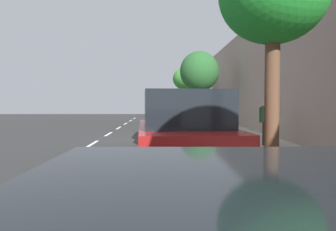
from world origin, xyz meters
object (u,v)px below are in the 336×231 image
Objects in this scene: parked_suv_red_second at (182,134)px; fire_hydrant at (202,127)px; cyclist_with_backpack at (183,115)px; street_tree_far_end at (199,72)px; parked_suv_white_mid at (169,118)px; street_tree_corner at (189,79)px; pedestrian_on_phone at (267,119)px; parked_sedan_silver_far at (166,114)px; bicycle_at_curb at (179,125)px.

parked_suv_red_second is 8.61m from fire_hydrant.
street_tree_far_end is at bearing 70.49° from cyclist_with_backpack.
parked_suv_red_second is at bearing -88.98° from parked_suv_white_mid.
street_tree_corner reaches higher than pedestrian_on_phone.
street_tree_corner is (0.00, 9.33, 0.12)m from street_tree_far_end.
parked_suv_red_second is at bearing -93.69° from cyclist_with_backpack.
street_tree_corner is (1.29, 12.97, 2.88)m from cyclist_with_backpack.
parked_sedan_silver_far is at bearing -112.88° from street_tree_corner.
parked_suv_red_second is 3.31× the size of bicycle_at_curb.
parked_suv_red_second is 19.55m from parked_sedan_silver_far.
parked_suv_red_second is 7.52m from parked_suv_white_mid.
fire_hydrant is at bearing -95.11° from street_tree_far_end.
parked_suv_white_mid reaches higher than fire_hydrant.
cyclist_with_backpack is at bearing -109.51° from street_tree_far_end.
pedestrian_on_phone is at bearing 54.94° from parked_suv_red_second.
pedestrian_on_phone is (3.41, 4.86, 0.07)m from parked_suv_red_second.
bicycle_at_curb is 13.08m from street_tree_corner.
parked_suv_red_second is at bearing -125.06° from pedestrian_on_phone.
fire_hydrant is (0.90, -3.77, 0.18)m from bicycle_at_curb.
street_tree_far_end is at bearing 82.43° from parked_suv_red_second.
street_tree_corner is 20.14m from pedestrian_on_phone.
parked_suv_white_mid is 5.61× the size of fire_hydrant.
parked_sedan_silver_far is (-0.02, 12.03, -0.27)m from parked_suv_white_mid.
cyclist_with_backpack is at bearing 78.19° from parked_suv_white_mid.
parked_suv_white_mid reaches higher than parked_sedan_silver_far.
street_tree_corner is 16.63m from fire_hydrant.
pedestrian_on_phone is at bearing -82.67° from street_tree_far_end.
parked_sedan_silver_far reaches higher than fire_hydrant.
cyclist_with_backpack is 13.35m from street_tree_corner.
cyclist_with_backpack is at bearing 101.42° from fire_hydrant.
pedestrian_on_phone is (1.36, -10.58, -2.65)m from street_tree_far_end.
cyclist_with_backpack is at bearing 110.96° from pedestrian_on_phone.
parked_sedan_silver_far is 11.18m from fire_hydrant.
street_tree_far_end is (2.20, -4.10, 2.99)m from parked_sedan_silver_far.
pedestrian_on_phone is at bearing -69.04° from cyclist_with_backpack.
bicycle_at_curb is 1.73× the size of fire_hydrant.
bicycle_at_curb is 3.88m from fire_hydrant.
pedestrian_on_phone reaches higher than fire_hydrant.
street_tree_far_end is at bearing 64.54° from bicycle_at_curb.
parked_suv_white_mid is 1.05× the size of parked_sedan_silver_far.
bicycle_at_curb is 0.79m from cyclist_with_backpack.
parked_suv_red_second is 0.96× the size of street_tree_far_end.
parked_suv_red_second is 0.97× the size of street_tree_corner.
parked_sedan_silver_far is at bearing 90.45° from parked_suv_red_second.
cyclist_with_backpack is (0.91, -7.75, 0.23)m from parked_sedan_silver_far.
parked_suv_red_second is at bearing -89.55° from parked_sedan_silver_far.
cyclist_with_backpack is (0.23, -0.46, 0.60)m from bicycle_at_curb.
parked_suv_white_mid is at bearing 143.19° from pedestrian_on_phone.
parked_sedan_silver_far is 5.33× the size of fire_hydrant.
bicycle_at_curb is 4.88m from street_tree_far_end.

